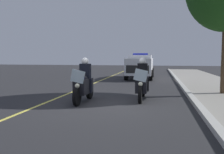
{
  "coord_description": "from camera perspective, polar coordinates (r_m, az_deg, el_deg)",
  "views": [
    {
      "loc": [
        8.02,
        1.92,
        1.74
      ],
      "look_at": [
        -1.36,
        0.0,
        0.9
      ],
      "focal_mm": 36.57,
      "sensor_mm": 36.0,
      "label": 1
    }
  ],
  "objects": [
    {
      "name": "ground_plane",
      "position": [
        8.43,
        -1.87,
        -6.9
      ],
      "size": [
        80.0,
        80.0,
        0.0
      ],
      "primitive_type": "plane",
      "color": "#28282B"
    },
    {
      "name": "curb_strip",
      "position": [
        8.3,
        20.86,
        -6.88
      ],
      "size": [
        48.0,
        0.24,
        0.15
      ],
      "primitive_type": "cube",
      "color": "#B7B5AD",
      "rests_on": "ground"
    },
    {
      "name": "police_suv",
      "position": [
        18.61,
        7.07,
        2.88
      ],
      "size": [
        4.92,
        2.1,
        2.05
      ],
      "color": "silver",
      "rests_on": "ground"
    },
    {
      "name": "police_motorcycle_lead_left",
      "position": [
        8.9,
        -7.06,
        -1.74
      ],
      "size": [
        2.14,
        0.56,
        1.72
      ],
      "color": "black",
      "rests_on": "ground"
    },
    {
      "name": "lane_stripe_center",
      "position": [
        9.22,
        -15.9,
        -6.03
      ],
      "size": [
        48.0,
        0.12,
        0.01
      ],
      "primitive_type": "cube",
      "color": "#E0D14C",
      "rests_on": "ground"
    },
    {
      "name": "police_motorcycle_lead_right",
      "position": [
        9.37,
        7.5,
        -1.41
      ],
      "size": [
        2.14,
        0.56,
        1.72
      ],
      "color": "black",
      "rests_on": "ground"
    }
  ]
}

